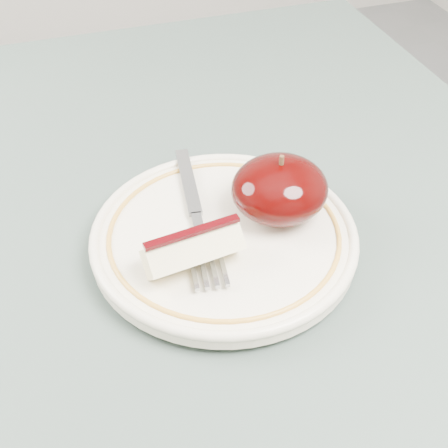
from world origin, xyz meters
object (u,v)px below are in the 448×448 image
object	(u,v)px
table	(110,335)
plate	(224,236)
fork	(196,215)
apple_half	(280,189)

from	to	relation	value
table	plate	distance (m)	0.15
plate	fork	world-z (taller)	fork
table	fork	bearing A→B (deg)	8.79
plate	table	bearing A→B (deg)	174.95
table	fork	distance (m)	0.14
fork	apple_half	bearing A→B (deg)	-92.30
apple_half	fork	size ratio (longest dim) A/B	0.46
plate	apple_half	bearing A→B (deg)	11.58
table	plate	world-z (taller)	plate
table	plate	xyz separation A→B (m)	(0.11, -0.01, 0.10)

